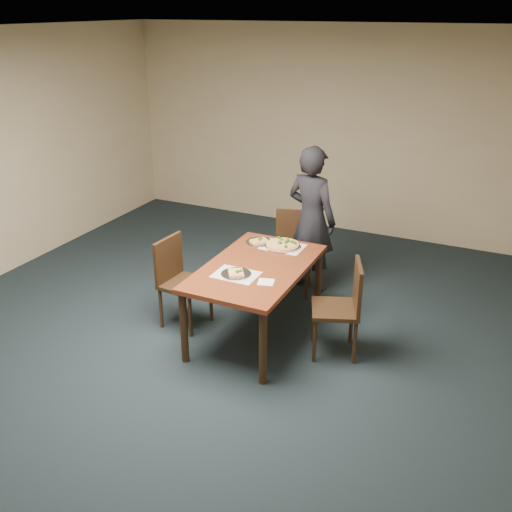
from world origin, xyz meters
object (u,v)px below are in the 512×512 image
at_px(dining_table, 256,275).
at_px(slice_plate_near, 236,273).
at_px(pizza_pan, 283,245).
at_px(diner, 311,219).
at_px(slice_plate_far, 259,242).
at_px(chair_left, 178,277).
at_px(chair_far, 293,246).
at_px(chair_right, 344,303).

distance_m(dining_table, slice_plate_near, 0.29).
xyz_separation_m(dining_table, pizza_pan, (0.05, 0.53, 0.12)).
bearing_deg(diner, pizza_pan, 100.03).
relative_size(diner, slice_plate_far, 5.90).
xyz_separation_m(chair_left, slice_plate_far, (0.60, 0.64, 0.25)).
relative_size(chair_far, chair_right, 1.00).
bearing_deg(dining_table, diner, 85.04).
height_order(dining_table, slice_plate_far, slice_plate_far).
height_order(chair_far, chair_right, same).
bearing_deg(chair_right, slice_plate_near, -92.44).
bearing_deg(diner, slice_plate_far, 79.71).
bearing_deg(slice_plate_far, chair_right, -23.67).
bearing_deg(dining_table, chair_right, 4.27).
xyz_separation_m(chair_far, slice_plate_far, (-0.15, -0.57, 0.25)).
bearing_deg(diner, chair_right, 137.56).
distance_m(diner, pizza_pan, 0.69).
bearing_deg(slice_plate_near, dining_table, 72.39).
bearing_deg(chair_left, slice_plate_near, -96.97).
relative_size(chair_far, chair_left, 1.00).
bearing_deg(slice_plate_near, chair_left, 168.47).
bearing_deg(slice_plate_near, slice_plate_far, 99.45).
bearing_deg(slice_plate_far, chair_far, 75.08).
relative_size(dining_table, chair_left, 1.65).
xyz_separation_m(chair_far, diner, (0.16, 0.11, 0.31)).
relative_size(chair_right, slice_plate_near, 3.25).
bearing_deg(chair_right, pizza_pan, -141.42).
bearing_deg(chair_right, dining_table, -106.91).
bearing_deg(dining_table, pizza_pan, 84.44).
xyz_separation_m(chair_left, chair_right, (1.66, 0.17, 0.00)).
distance_m(dining_table, diner, 1.23).
relative_size(chair_left, diner, 0.55).
xyz_separation_m(dining_table, chair_left, (-0.81, -0.10, -0.14)).
height_order(chair_left, diner, diner).
distance_m(diner, slice_plate_near, 1.48).
bearing_deg(chair_left, dining_table, -78.04).
xyz_separation_m(chair_left, diner, (0.91, 1.32, 0.31)).
bearing_deg(diner, slice_plate_near, 97.30).
relative_size(dining_table, slice_plate_far, 5.36).
height_order(dining_table, chair_far, chair_far).
bearing_deg(chair_right, diner, -168.13).
bearing_deg(dining_table, chair_far, 93.02).
xyz_separation_m(diner, slice_plate_far, (-0.32, -0.68, -0.06)).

